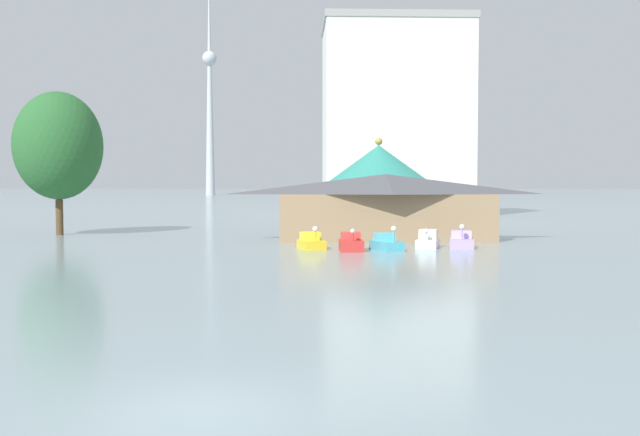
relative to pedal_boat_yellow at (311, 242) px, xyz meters
The scene contains 11 objects.
ground_plane 35.40m from the pedal_boat_yellow, 94.93° to the right, with size 2000.00×2000.00×0.00m, color gray.
pedal_boat_yellow is the anchor object (origin of this frame).
pedal_boat_red 3.06m from the pedal_boat_yellow, 28.02° to the right, with size 1.59×2.41×1.59m.
pedal_boat_cyan 5.29m from the pedal_boat_yellow, 13.79° to the right, with size 2.20×3.03×1.76m.
pedal_boat_white 8.42m from the pedal_boat_yellow, ahead, with size 2.10×2.56×1.45m.
pedal_boat_lavender 10.76m from the pedal_boat_yellow, ahead, with size 2.17×2.90×1.78m.
boathouse 10.21m from the pedal_boat_yellow, 50.85° to the left, with size 18.67×6.13×5.42m.
green_roof_pavilion 18.52m from the pedal_boat_yellow, 67.95° to the left, with size 10.64×10.64×9.00m.
shoreline_tree_tall_left 28.03m from the pedal_boat_yellow, 146.52° to the left, with size 7.83×7.83×12.95m.
background_building_block 57.57m from the pedal_boat_yellow, 75.79° to the left, with size 21.47×14.09×28.67m.
distant_broadcast_tower 303.78m from the pedal_boat_yellow, 98.25° to the left, with size 7.07×7.07×150.95m.
Camera 1 is at (1.91, -13.70, 4.47)m, focal length 39.11 mm.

